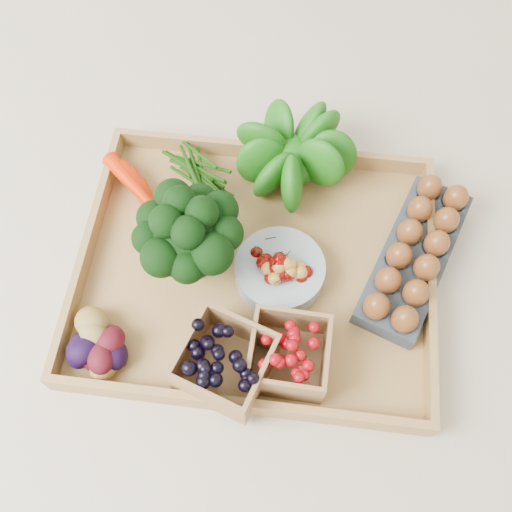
# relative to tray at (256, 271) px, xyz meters

# --- Properties ---
(ground) EXTENTS (4.00, 4.00, 0.00)m
(ground) POSITION_rel_tray_xyz_m (0.00, 0.00, -0.01)
(ground) COLOR beige
(ground) RESTS_ON ground
(tray) EXTENTS (0.55, 0.45, 0.01)m
(tray) POSITION_rel_tray_xyz_m (0.00, 0.00, 0.00)
(tray) COLOR #B08649
(tray) RESTS_ON ground
(carrots) EXTENTS (0.19, 0.14, 0.05)m
(carrots) POSITION_rel_tray_xyz_m (-0.18, 0.08, 0.03)
(carrots) COLOR red
(carrots) RESTS_ON tray
(lettuce) EXTENTS (0.13, 0.13, 0.13)m
(lettuce) POSITION_rel_tray_xyz_m (0.04, 0.19, 0.07)
(lettuce) COLOR #0C4E0C
(lettuce) RESTS_ON tray
(broccoli) EXTENTS (0.16, 0.16, 0.13)m
(broccoli) POSITION_rel_tray_xyz_m (-0.10, -0.01, 0.07)
(broccoli) COLOR black
(broccoli) RESTS_ON tray
(cherry_bowl) EXTENTS (0.14, 0.14, 0.04)m
(cherry_bowl) POSITION_rel_tray_xyz_m (0.04, -0.01, 0.03)
(cherry_bowl) COLOR #8C9EA5
(cherry_bowl) RESTS_ON tray
(egg_carton) EXTENTS (0.19, 0.30, 0.03)m
(egg_carton) POSITION_rel_tray_xyz_m (0.25, 0.04, 0.02)
(egg_carton) COLOR #333A40
(egg_carton) RESTS_ON tray
(potatoes) EXTENTS (0.12, 0.12, 0.07)m
(potatoes) POSITION_rel_tray_xyz_m (-0.21, -0.17, 0.04)
(potatoes) COLOR #3C0911
(potatoes) RESTS_ON tray
(punnet_blackberry) EXTENTS (0.15, 0.15, 0.08)m
(punnet_blackberry) POSITION_rel_tray_xyz_m (-0.02, -0.17, 0.05)
(punnet_blackberry) COLOR black
(punnet_blackberry) RESTS_ON tray
(punnet_raspberry) EXTENTS (0.11, 0.11, 0.08)m
(punnet_raspberry) POSITION_rel_tray_xyz_m (0.06, -0.15, 0.05)
(punnet_raspberry) COLOR maroon
(punnet_raspberry) RESTS_ON tray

